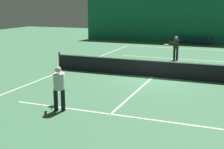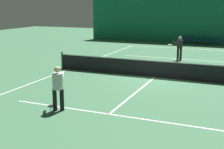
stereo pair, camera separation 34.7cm
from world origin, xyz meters
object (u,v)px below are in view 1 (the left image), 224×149
at_px(courtside_chair_5, 207,40).
at_px(courtside_chair_6, 213,40).
at_px(tennis_net, 153,68).
at_px(courtside_chair_0, 178,39).
at_px(player_far, 176,46).
at_px(courtside_chair_3, 195,40).
at_px(courtside_chair_2, 189,39).
at_px(player_near, 59,85).
at_px(courtside_chair_1, 184,39).
at_px(courtside_chair_4, 201,40).

height_order(courtside_chair_5, courtside_chair_6, same).
distance_m(tennis_net, courtside_chair_0, 15.29).
bearing_deg(player_far, courtside_chair_6, -160.31).
bearing_deg(courtside_chair_3, courtside_chair_2, -90.00).
relative_size(courtside_chair_2, courtside_chair_3, 1.00).
relative_size(player_near, courtside_chair_2, 2.06).
bearing_deg(courtside_chair_1, player_near, -3.46).
xyz_separation_m(tennis_net, courtside_chair_1, (-0.64, 15.24, -0.03)).
height_order(tennis_net, courtside_chair_4, tennis_net).
bearing_deg(player_far, tennis_net, 29.62).
xyz_separation_m(player_far, courtside_chair_4, (0.85, 9.42, -0.51)).
distance_m(courtside_chair_3, courtside_chair_4, 0.56).
bearing_deg(courtside_chair_6, courtside_chair_1, -90.00).
height_order(tennis_net, player_near, player_near).
bearing_deg(courtside_chair_1, player_far, 5.08).
bearing_deg(courtside_chair_1, tennis_net, 2.41).
relative_size(player_near, courtside_chair_5, 2.06).
xyz_separation_m(tennis_net, player_near, (-1.97, -6.73, 0.50)).
height_order(courtside_chair_2, courtside_chair_6, same).
distance_m(tennis_net, courtside_chair_3, 15.25).
relative_size(tennis_net, courtside_chair_1, 14.29).
bearing_deg(courtside_chair_6, courtside_chair_4, -90.00).
bearing_deg(courtside_chair_0, courtside_chair_1, 90.00).
relative_size(courtside_chair_3, courtside_chair_4, 1.00).
height_order(courtside_chair_1, courtside_chair_6, same).
distance_m(courtside_chair_3, courtside_chair_5, 1.13).
height_order(player_far, courtside_chair_5, player_far).
relative_size(courtside_chair_1, courtside_chair_6, 1.00).
relative_size(courtside_chair_1, courtside_chair_5, 1.00).
bearing_deg(courtside_chair_4, player_far, -5.17).
height_order(tennis_net, player_far, player_far).
relative_size(player_near, courtside_chair_4, 2.06).
bearing_deg(courtside_chair_4, courtside_chair_6, 90.00).
bearing_deg(courtside_chair_1, courtside_chair_3, 90.00).
bearing_deg(courtside_chair_3, player_near, -6.37).
relative_size(courtside_chair_1, courtside_chair_4, 1.00).
bearing_deg(player_near, courtside_chair_5, -36.17).
xyz_separation_m(courtside_chair_0, courtside_chair_2, (1.13, 0.00, 0.00)).
height_order(courtside_chair_0, courtside_chair_2, same).
xyz_separation_m(courtside_chair_1, courtside_chair_3, (1.13, 0.00, 0.00)).
height_order(player_far, courtside_chair_6, player_far).
bearing_deg(courtside_chair_2, courtside_chair_3, 90.00).
bearing_deg(player_near, tennis_net, -43.23).
distance_m(tennis_net, courtside_chair_4, 15.27).
height_order(player_near, courtside_chair_4, player_near).
relative_size(tennis_net, player_near, 6.95).
xyz_separation_m(tennis_net, courtside_chair_5, (1.61, 15.24, -0.03)).
distance_m(player_far, courtside_chair_5, 9.54).
bearing_deg(tennis_net, courtside_chair_3, 88.18).
height_order(tennis_net, courtside_chair_0, tennis_net).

